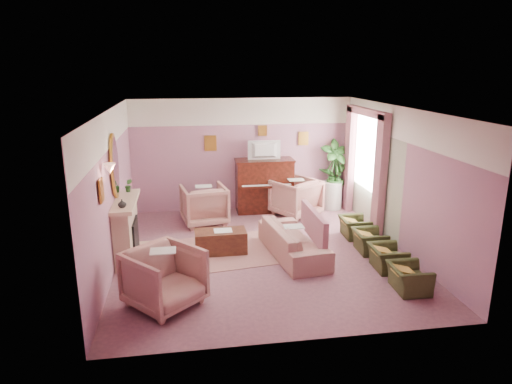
{
  "coord_description": "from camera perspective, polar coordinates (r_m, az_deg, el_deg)",
  "views": [
    {
      "loc": [
        -1.41,
        -8.2,
        3.55
      ],
      "look_at": [
        -0.07,
        0.4,
        1.14
      ],
      "focal_mm": 32.0,
      "sensor_mm": 36.0,
      "label": 1
    }
  ],
  "objects": [
    {
      "name": "olive_chair_a",
      "position": [
        7.93,
        18.59,
        -9.7
      ],
      "size": [
        0.47,
        0.67,
        0.58
      ],
      "primitive_type": "imported",
      "color": "#363E1E",
      "rests_on": "floor"
    },
    {
      "name": "olive_chair_d",
      "position": [
        10.0,
        12.22,
        -3.94
      ],
      "size": [
        0.47,
        0.67,
        0.58
      ],
      "primitive_type": "imported",
      "color": "#363E1E",
      "rests_on": "floor"
    },
    {
      "name": "floor",
      "position": [
        9.05,
        0.82,
        -7.65
      ],
      "size": [
        5.5,
        6.0,
        0.01
      ],
      "primitive_type": "cube",
      "color": "#81515E",
      "rests_on": "ground"
    },
    {
      "name": "sofa",
      "position": [
        8.84,
        4.69,
        -5.37
      ],
      "size": [
        0.68,
        2.05,
        0.83
      ],
      "primitive_type": "imported",
      "color": "tan",
      "rests_on": "floor"
    },
    {
      "name": "print_back_mid",
      "position": [
        11.43,
        0.83,
        7.67
      ],
      "size": [
        0.22,
        0.03,
        0.26
      ],
      "primitive_type": "cube",
      "color": "#B7842B",
      "rests_on": "wall_back"
    },
    {
      "name": "window_blind",
      "position": [
        10.74,
        13.82,
        5.1
      ],
      "size": [
        0.03,
        1.4,
        1.8
      ],
      "primitive_type": "cube",
      "color": "silver",
      "rests_on": "wall_right"
    },
    {
      "name": "sconce_shade",
      "position": [
        7.61,
        -17.84,
        2.8
      ],
      "size": [
        0.2,
        0.2,
        0.16
      ],
      "primitive_type": "cone",
      "color": "#E59E82",
      "rests_on": "wall_left"
    },
    {
      "name": "floral_armchair_right",
      "position": [
        11.14,
        5.0,
        -0.44
      ],
      "size": [
        0.97,
        0.97,
        1.01
      ],
      "primitive_type": "imported",
      "color": "tan",
      "rests_on": "floor"
    },
    {
      "name": "piano_top",
      "position": [
        11.27,
        1.05,
        4.0
      ],
      "size": [
        1.45,
        0.65,
        0.04
      ],
      "primitive_type": "cube",
      "color": "#37120B",
      "rests_on": "piano"
    },
    {
      "name": "piano",
      "position": [
        11.42,
        1.04,
        0.76
      ],
      "size": [
        1.4,
        0.6,
        1.3
      ],
      "primitive_type": "cube",
      "color": "#37120B",
      "rests_on": "floor"
    },
    {
      "name": "picture_rail_band",
      "position": [
        11.33,
        -1.72,
        10.02
      ],
      "size": [
        5.5,
        0.01,
        0.65
      ],
      "primitive_type": "cube",
      "color": "white",
      "rests_on": "wall_back"
    },
    {
      "name": "coffee_table",
      "position": [
        9.02,
        -4.44,
        -6.21
      ],
      "size": [
        1.0,
        0.51,
        0.45
      ],
      "primitive_type": "cube",
      "rotation": [
        0.0,
        0.0,
        0.01
      ],
      "color": "#4A2617",
      "rests_on": "floor"
    },
    {
      "name": "pelmet",
      "position": [
        10.6,
        13.71,
        9.68
      ],
      "size": [
        0.16,
        2.2,
        0.16
      ],
      "primitive_type": "cube",
      "color": "#9D5D6C",
      "rests_on": "wall_right"
    },
    {
      "name": "palm_plant",
      "position": [
        11.74,
        9.84,
        2.99
      ],
      "size": [
        0.76,
        0.76,
        1.44
      ],
      "primitive_type": "imported",
      "color": "#204C1A",
      "rests_on": "palm_pot"
    },
    {
      "name": "wall_right",
      "position": [
        9.44,
        17.54,
        1.57
      ],
      "size": [
        0.02,
        6.0,
        2.8
      ],
      "primitive_type": "cube",
      "color": "gray",
      "rests_on": "floor"
    },
    {
      "name": "print_back_right",
      "position": [
        11.68,
        5.94,
        6.67
      ],
      "size": [
        0.26,
        0.03,
        0.34
      ],
      "primitive_type": "cube",
      "color": "#B7842B",
      "rests_on": "wall_back"
    },
    {
      "name": "palm_pot",
      "position": [
        11.96,
        9.64,
        -1.17
      ],
      "size": [
        0.34,
        0.34,
        0.34
      ],
      "primitive_type": "cylinder",
      "color": "brown",
      "rests_on": "floor"
    },
    {
      "name": "area_rug",
      "position": [
        9.14,
        -4.04,
        -7.39
      ],
      "size": [
        2.73,
        2.13,
        0.01
      ],
      "primitive_type": "cube",
      "rotation": [
        0.0,
        0.0,
        0.14
      ],
      "color": "#9F6561",
      "rests_on": "floor"
    },
    {
      "name": "table_paper",
      "position": [
        8.94,
        -4.15,
        -4.82
      ],
      "size": [
        0.35,
        0.28,
        0.01
      ],
      "primitive_type": "cube",
      "color": "white",
      "rests_on": "coffee_table"
    },
    {
      "name": "olive_chair_b",
      "position": [
        8.59,
        16.11,
        -7.48
      ],
      "size": [
        0.47,
        0.67,
        0.58
      ],
      "primitive_type": "imported",
      "color": "#363E1E",
      "rests_on": "floor"
    },
    {
      "name": "floral_armchair_front",
      "position": [
        7.13,
        -11.37,
        -10.15
      ],
      "size": [
        0.97,
        0.97,
        1.01
      ],
      "primitive_type": "imported",
      "color": "tan",
      "rests_on": "floor"
    },
    {
      "name": "ceiling",
      "position": [
        8.35,
        0.89,
        10.31
      ],
      "size": [
        5.5,
        6.0,
        0.01
      ],
      "primitive_type": "cube",
      "color": "silver",
      "rests_on": "wall_back"
    },
    {
      "name": "mantel_plant",
      "position": [
        9.3,
        -15.65,
        0.81
      ],
      "size": [
        0.16,
        0.16,
        0.28
      ],
      "primitive_type": "imported",
      "color": "#204C1A",
      "rests_on": "mantel_shelf"
    },
    {
      "name": "side_plant_small",
      "position": [
        11.69,
        10.25,
        1.82
      ],
      "size": [
        0.16,
        0.16,
        0.28
      ],
      "primitive_type": "imported",
      "color": "#204C1A",
      "rests_on": "side_table"
    },
    {
      "name": "fireplace_inset",
      "position": [
        9.03,
        -15.24,
        -5.52
      ],
      "size": [
        0.18,
        0.72,
        0.68
      ],
      "primitive_type": "cube",
      "color": "black",
      "rests_on": "floor"
    },
    {
      "name": "wall_left",
      "position": [
        8.58,
        -17.56,
        0.21
      ],
      "size": [
        0.02,
        6.0,
        2.8
      ],
      "primitive_type": "cube",
      "color": "gray",
      "rests_on": "floor"
    },
    {
      "name": "floral_armchair_left",
      "position": [
        10.58,
        -6.51,
        -1.35
      ],
      "size": [
        0.97,
        0.97,
        1.01
      ],
      "primitive_type": "imported",
      "color": "tan",
      "rests_on": "floor"
    },
    {
      "name": "print_back_left",
      "position": [
        11.32,
        -5.71,
        6.09
      ],
      "size": [
        0.3,
        0.03,
        0.38
      ],
      "primitive_type": "cube",
      "color": "#B7842B",
      "rests_on": "wall_back"
    },
    {
      "name": "wall_back",
      "position": [
        11.49,
        -1.68,
        4.68
      ],
      "size": [
        5.5,
        0.02,
        2.8
      ],
      "primitive_type": "cube",
      "color": "gray",
      "rests_on": "floor"
    },
    {
      "name": "mirror_frame",
      "position": [
        8.67,
        -17.27,
        3.12
      ],
      "size": [
        0.04,
        0.72,
        1.2
      ],
      "primitive_type": "ellipsoid",
      "color": "#B7842B",
      "rests_on": "wall_left"
    },
    {
      "name": "mantel_shelf",
      "position": [
        8.82,
        -16.02,
        -1.15
      ],
      "size": [
        0.4,
        1.55,
        0.07
      ],
      "primitive_type": "cube",
      "color": "tan",
      "rests_on": "fireplace_surround"
    },
    {
      "name": "curtain_right",
      "position": [
        11.62,
        11.61,
        3.99
      ],
      "size": [
        0.16,
        0.34,
        2.6
      ],
      "primitive_type": "cube",
      "color": "#9D5D6C",
      "rests_on": "floor"
    },
    {
      "name": "piano_keys",
      "position": [
        11.06,
        1.35,
        0.85
      ],
      "size": [
        1.2,
        0.08,
        0.02
      ],
      "primitive_type": "cube",
      "color": "white",
      "rests_on": "piano"
    },
    {
      "name": "side_table",
      "position": [
        11.87,
        9.43,
        -0.38
      ],
      "size": [
        0.52,
        0.52,
        0.7
      ],
      "primitive_type": "cylinder",
      "color": "silver",
      "rests_on": "floor"
    },
    {
      "name": "mirror_glass",
      "position": [
        8.67,
        -17.1,
        3.13
      ],
      "size": [
        0.01,
        0.6,
        1.06
      ],
      "primitive_type": "ellipsoid",
      "color": "silver",
      "rests_on": "wall_left"
    },
    {
      "name": "olive_chair_c",
      "position": [
        9.29,
        14.01,
        -5.58
      ],
      "size": [
        0.47,
        0.67,
        0.58
      ],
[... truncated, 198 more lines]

